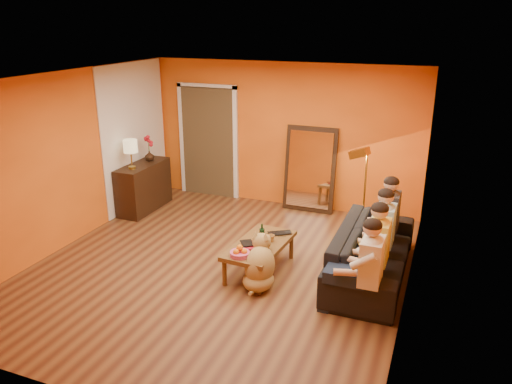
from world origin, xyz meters
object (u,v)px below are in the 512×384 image
at_px(table_lamp, 131,154).
at_px(coffee_table, 260,257).
at_px(person_mid_right, 384,232).
at_px(person_far_right, 390,218).
at_px(dog, 260,262).
at_px(wine_bottle, 262,235).
at_px(person_mid_left, 378,249).
at_px(sofa, 372,252).
at_px(mirror_frame, 310,169).
at_px(laptop, 281,234).
at_px(floor_lamp, 364,195).
at_px(sideboard, 144,187).
at_px(person_far_left, 371,269).
at_px(vase, 149,156).
at_px(tumbler, 271,238).

xyz_separation_m(table_lamp, coffee_table, (2.80, -1.15, -0.90)).
relative_size(person_mid_right, person_far_right, 1.00).
bearing_deg(dog, wine_bottle, 114.64).
distance_m(table_lamp, person_mid_left, 4.55).
height_order(sofa, coffee_table, sofa).
height_order(mirror_frame, table_lamp, mirror_frame).
bearing_deg(sofa, person_mid_left, -163.89).
distance_m(person_far_right, wine_bottle, 1.90).
relative_size(person_mid_right, laptop, 3.65).
distance_m(coffee_table, wine_bottle, 0.37).
height_order(mirror_frame, floor_lamp, mirror_frame).
bearing_deg(person_mid_left, person_far_right, 90.00).
bearing_deg(sideboard, person_far_left, -24.63).
distance_m(dog, person_mid_right, 1.72).
height_order(sofa, laptop, sofa).
bearing_deg(vase, floor_lamp, -1.15).
height_order(mirror_frame, tumbler, mirror_frame).
distance_m(dog, wine_bottle, 0.43).
bearing_deg(person_mid_left, table_lamp, 165.21).
height_order(tumbler, laptop, tumbler).
bearing_deg(person_far_left, sofa, 97.41).
distance_m(sofa, vase, 4.46).
relative_size(sideboard, person_far_left, 0.97).
bearing_deg(sideboard, dog, -32.08).
bearing_deg(person_far_right, sofa, -101.31).
relative_size(mirror_frame, wine_bottle, 4.90).
bearing_deg(table_lamp, mirror_frame, 26.32).
height_order(sofa, floor_lamp, floor_lamp).
bearing_deg(wine_bottle, mirror_frame, 91.37).
distance_m(table_lamp, person_mid_right, 4.44).
distance_m(sofa, laptop, 1.27).
distance_m(table_lamp, person_far_left, 4.72).
relative_size(floor_lamp, person_mid_left, 1.18).
height_order(person_mid_left, vase, person_mid_left).
bearing_deg(person_mid_left, laptop, 165.75).
distance_m(person_mid_right, vase, 4.53).
bearing_deg(sofa, person_mid_right, -52.43).
relative_size(person_far_right, laptop, 3.65).
relative_size(sofa, coffee_table, 1.89).
xyz_separation_m(wine_bottle, vase, (-2.85, 1.75, 0.37)).
xyz_separation_m(table_lamp, vase, (0.00, 0.55, -0.16)).
xyz_separation_m(sofa, vase, (-4.24, 1.25, 0.60)).
height_order(dog, laptop, dog).
xyz_separation_m(person_mid_right, wine_bottle, (-1.52, -0.60, -0.03)).
xyz_separation_m(sofa, laptop, (-1.26, -0.10, 0.10)).
height_order(mirror_frame, person_far_right, mirror_frame).
xyz_separation_m(mirror_frame, person_mid_left, (1.58, -2.53, -0.15)).
distance_m(sofa, floor_lamp, 1.28).
bearing_deg(mirror_frame, person_mid_left, -58.05).
distance_m(person_far_left, laptop, 1.67).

